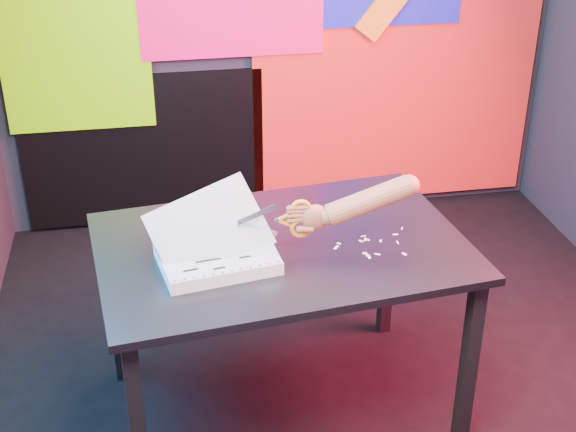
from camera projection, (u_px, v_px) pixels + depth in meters
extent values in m
cube|color=black|center=(339.00, 370.00, 3.40)|extent=(3.00, 3.00, 0.01)
cube|color=#22222A|center=(552.00, 298.00, 1.46)|extent=(3.00, 0.01, 2.70)
cube|color=red|center=(397.00, 65.00, 4.38)|extent=(1.60, 0.02, 1.60)
cube|color=#71E800|center=(73.00, 35.00, 3.99)|extent=(0.75, 0.02, 1.00)
cube|color=black|center=(144.00, 150.00, 4.35)|extent=(1.30, 0.02, 0.85)
cube|color=black|center=(138.00, 431.00, 2.56)|extent=(0.06, 0.06, 0.72)
cube|color=black|center=(115.00, 305.00, 3.19)|extent=(0.06, 0.06, 0.72)
cube|color=black|center=(469.00, 365.00, 2.86)|extent=(0.06, 0.06, 0.72)
cube|color=black|center=(387.00, 261.00, 3.49)|extent=(0.06, 0.06, 0.72)
cube|color=black|center=(281.00, 247.00, 2.85)|extent=(1.38, 1.00, 0.03)
cube|color=silver|center=(217.00, 259.00, 2.71)|extent=(0.42, 0.34, 0.05)
cube|color=silver|center=(217.00, 253.00, 2.70)|extent=(0.42, 0.34, 0.00)
cube|color=silver|center=(217.00, 252.00, 2.70)|extent=(0.42, 0.32, 0.12)
cube|color=silver|center=(213.00, 243.00, 2.70)|extent=(0.43, 0.31, 0.20)
cube|color=silver|center=(209.00, 229.00, 2.69)|extent=(0.45, 0.27, 0.28)
cylinder|color=black|center=(175.00, 281.00, 2.54)|extent=(0.01, 0.01, 0.00)
cylinder|color=black|center=(185.00, 279.00, 2.55)|extent=(0.01, 0.01, 0.00)
cylinder|color=black|center=(194.00, 278.00, 2.56)|extent=(0.01, 0.01, 0.00)
cylinder|color=black|center=(204.00, 276.00, 2.57)|extent=(0.01, 0.01, 0.00)
cylinder|color=black|center=(213.00, 274.00, 2.58)|extent=(0.01, 0.01, 0.00)
cylinder|color=black|center=(223.00, 272.00, 2.59)|extent=(0.01, 0.01, 0.00)
cylinder|color=black|center=(232.00, 271.00, 2.60)|extent=(0.01, 0.01, 0.00)
cylinder|color=black|center=(241.00, 269.00, 2.61)|extent=(0.01, 0.01, 0.00)
cylinder|color=black|center=(251.00, 267.00, 2.62)|extent=(0.01, 0.01, 0.00)
cylinder|color=black|center=(260.00, 265.00, 2.62)|extent=(0.01, 0.01, 0.00)
cylinder|color=black|center=(269.00, 264.00, 2.63)|extent=(0.01, 0.01, 0.00)
cylinder|color=black|center=(278.00, 262.00, 2.64)|extent=(0.01, 0.01, 0.00)
cylinder|color=black|center=(159.00, 243.00, 2.75)|extent=(0.01, 0.01, 0.00)
cylinder|color=black|center=(168.00, 242.00, 2.76)|extent=(0.01, 0.01, 0.00)
cylinder|color=black|center=(176.00, 240.00, 2.77)|extent=(0.01, 0.01, 0.00)
cylinder|color=black|center=(185.00, 239.00, 2.78)|extent=(0.01, 0.01, 0.00)
cylinder|color=black|center=(194.00, 237.00, 2.79)|extent=(0.01, 0.01, 0.00)
cylinder|color=black|center=(203.00, 236.00, 2.80)|extent=(0.01, 0.01, 0.00)
cylinder|color=black|center=(212.00, 234.00, 2.81)|extent=(0.01, 0.01, 0.00)
cylinder|color=black|center=(220.00, 233.00, 2.82)|extent=(0.01, 0.01, 0.00)
cylinder|color=black|center=(229.00, 231.00, 2.83)|extent=(0.01, 0.01, 0.00)
cylinder|color=black|center=(237.00, 230.00, 2.84)|extent=(0.01, 0.01, 0.00)
cylinder|color=black|center=(246.00, 228.00, 2.85)|extent=(0.01, 0.01, 0.00)
cylinder|color=black|center=(254.00, 227.00, 2.86)|extent=(0.01, 0.01, 0.00)
cube|color=black|center=(187.00, 250.00, 2.71)|extent=(0.07, 0.02, 0.00)
cube|color=black|center=(220.00, 247.00, 2.73)|extent=(0.05, 0.02, 0.00)
cube|color=black|center=(208.00, 260.00, 2.65)|extent=(0.09, 0.03, 0.00)
cube|color=black|center=(245.00, 257.00, 2.67)|extent=(0.04, 0.02, 0.00)
cube|color=black|center=(191.00, 270.00, 2.60)|extent=(0.05, 0.02, 0.00)
cube|color=black|center=(225.00, 239.00, 2.78)|extent=(0.06, 0.02, 0.00)
cube|color=black|center=(219.00, 268.00, 2.61)|extent=(0.04, 0.02, 0.00)
cube|color=silver|center=(257.00, 214.00, 2.69)|extent=(0.14, 0.01, 0.07)
cube|color=silver|center=(258.00, 229.00, 2.72)|extent=(0.14, 0.01, 0.07)
cylinder|color=silver|center=(277.00, 220.00, 2.71)|extent=(0.02, 0.01, 0.01)
cube|color=orange|center=(284.00, 223.00, 2.72)|extent=(0.05, 0.01, 0.03)
cube|color=orange|center=(284.00, 217.00, 2.71)|extent=(0.05, 0.01, 0.03)
torus|color=orange|center=(301.00, 209.00, 2.70)|extent=(0.08, 0.02, 0.07)
torus|color=orange|center=(301.00, 228.00, 2.74)|extent=(0.08, 0.02, 0.07)
ellipsoid|color=brown|center=(315.00, 218.00, 2.73)|extent=(0.09, 0.06, 0.10)
cylinder|color=brown|center=(301.00, 220.00, 2.72)|extent=(0.07, 0.02, 0.02)
cylinder|color=brown|center=(301.00, 215.00, 2.71)|extent=(0.07, 0.02, 0.02)
cylinder|color=brown|center=(301.00, 211.00, 2.71)|extent=(0.06, 0.02, 0.02)
cylinder|color=brown|center=(301.00, 208.00, 2.70)|extent=(0.06, 0.02, 0.02)
cylinder|color=brown|center=(305.00, 229.00, 2.73)|extent=(0.06, 0.04, 0.03)
cylinder|color=brown|center=(328.00, 216.00, 2.73)|extent=(0.06, 0.07, 0.07)
cylinder|color=brown|center=(369.00, 201.00, 2.72)|extent=(0.31, 0.09, 0.17)
sphere|color=brown|center=(409.00, 185.00, 2.72)|extent=(0.07, 0.07, 0.07)
cube|color=white|center=(363.00, 236.00, 2.89)|extent=(0.02, 0.01, 0.00)
cube|color=white|center=(364.00, 253.00, 2.78)|extent=(0.02, 0.01, 0.00)
cube|color=white|center=(404.00, 254.00, 2.78)|extent=(0.02, 0.02, 0.00)
cube|color=white|center=(365.00, 239.00, 2.87)|extent=(0.01, 0.02, 0.00)
cube|color=white|center=(339.00, 243.00, 2.85)|extent=(0.02, 0.02, 0.00)
cube|color=white|center=(377.00, 254.00, 2.78)|extent=(0.02, 0.02, 0.00)
cube|color=white|center=(402.00, 228.00, 2.94)|extent=(0.01, 0.02, 0.00)
cube|color=white|center=(367.00, 254.00, 2.78)|extent=(0.01, 0.03, 0.00)
cube|color=white|center=(361.00, 241.00, 2.86)|extent=(0.02, 0.02, 0.00)
cube|color=white|center=(368.00, 240.00, 2.87)|extent=(0.01, 0.01, 0.00)
cube|color=white|center=(381.00, 241.00, 2.86)|extent=(0.01, 0.02, 0.00)
cube|color=white|center=(336.00, 247.00, 2.82)|extent=(0.02, 0.03, 0.00)
cube|color=white|center=(369.00, 257.00, 2.76)|extent=(0.01, 0.03, 0.00)
cube|color=white|center=(395.00, 234.00, 2.90)|extent=(0.02, 0.01, 0.00)
cube|color=white|center=(398.00, 242.00, 2.85)|extent=(0.01, 0.02, 0.00)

